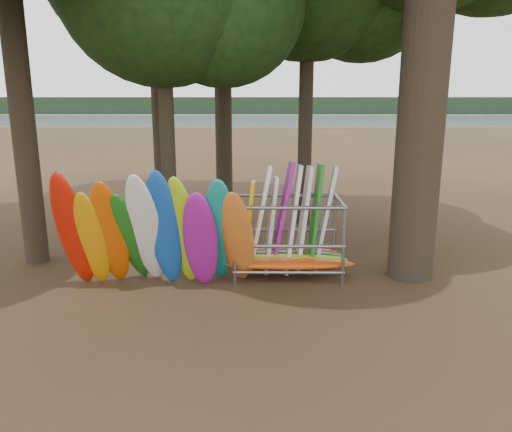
{
  "coord_description": "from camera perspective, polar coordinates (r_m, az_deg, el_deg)",
  "views": [
    {
      "loc": [
        0.85,
        -10.85,
        4.39
      ],
      "look_at": [
        0.75,
        1.5,
        1.4
      ],
      "focal_mm": 35.0,
      "sensor_mm": 36.0,
      "label": 1
    }
  ],
  "objects": [
    {
      "name": "ground",
      "position": [
        11.74,
        -3.76,
        -8.39
      ],
      "size": [
        120.0,
        120.0,
        0.0
      ],
      "primitive_type": "plane",
      "color": "#47331E",
      "rests_on": "ground"
    },
    {
      "name": "lake",
      "position": [
        70.99,
        -0.24,
        10.08
      ],
      "size": [
        160.0,
        160.0,
        0.0
      ],
      "primitive_type": "plane",
      "color": "gray",
      "rests_on": "ground"
    },
    {
      "name": "far_shore",
      "position": [
        120.88,
        0.05,
        12.49
      ],
      "size": [
        160.0,
        4.0,
        4.0
      ],
      "primitive_type": "cube",
      "color": "black",
      "rests_on": "ground"
    },
    {
      "name": "kayak_row",
      "position": [
        11.52,
        -11.46,
        -2.1
      ],
      "size": [
        4.57,
        2.08,
        3.03
      ],
      "color": "#BD1506",
      "rests_on": "ground"
    },
    {
      "name": "storage_rack",
      "position": [
        12.47,
        3.61,
        -2.58
      ],
      "size": [
        3.25,
        1.51,
        2.83
      ],
      "color": "gray",
      "rests_on": "ground"
    }
  ]
}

